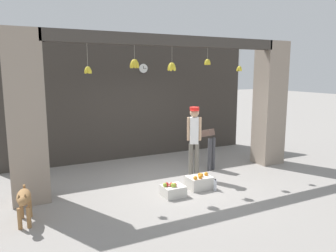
{
  "coord_description": "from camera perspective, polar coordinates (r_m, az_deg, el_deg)",
  "views": [
    {
      "loc": [
        -3.45,
        -6.48,
        2.57
      ],
      "look_at": [
        0.0,
        0.38,
        1.27
      ],
      "focal_mm": 35.0,
      "sensor_mm": 36.0,
      "label": 1
    }
  ],
  "objects": [
    {
      "name": "ground_plane",
      "position": [
        7.78,
        1.27,
        -9.69
      ],
      "size": [
        60.0,
        60.0,
        0.0
      ],
      "primitive_type": "plane",
      "color": "gray"
    },
    {
      "name": "water_bottle",
      "position": [
        7.28,
        8.22,
        -10.17
      ],
      "size": [
        0.07,
        0.07,
        0.26
      ],
      "color": "silver",
      "rests_on": "ground_plane"
    },
    {
      "name": "storefront_awning",
      "position": [
        7.47,
        0.82,
        14.38
      ],
      "size": [
        5.61,
        0.28,
        0.85
      ],
      "color": "#3D3833"
    },
    {
      "name": "fruit_crate_apples",
      "position": [
        6.91,
        0.87,
        -11.13
      ],
      "size": [
        0.44,
        0.4,
        0.3
      ],
      "color": "silver",
      "rests_on": "ground_plane"
    },
    {
      "name": "worker_stooping",
      "position": [
        8.72,
        6.38,
        -2.57
      ],
      "size": [
        0.43,
        0.83,
        1.11
      ],
      "rotation": [
        0.0,
        0.0,
        0.3
      ],
      "color": "#424247",
      "rests_on": "ground_plane"
    },
    {
      "name": "dog",
      "position": [
        6.14,
        -23.82,
        -11.69
      ],
      "size": [
        0.29,
        0.84,
        0.63
      ],
      "rotation": [
        0.0,
        0.0,
        -1.68
      ],
      "color": "#9E7042",
      "rests_on": "ground_plane"
    },
    {
      "name": "shop_pillar_left",
      "position": [
        6.85,
        -23.56,
        1.28
      ],
      "size": [
        0.7,
        0.6,
        3.35
      ],
      "primitive_type": "cube",
      "color": "gray",
      "rests_on": "ground_plane"
    },
    {
      "name": "shop_back_wall",
      "position": [
        9.74,
        -5.84,
        4.25
      ],
      "size": [
        7.51,
        0.12,
        3.35
      ],
      "primitive_type": "cube",
      "color": "#38332D",
      "rests_on": "ground_plane"
    },
    {
      "name": "wall_clock",
      "position": [
        9.72,
        -4.32,
        9.98
      ],
      "size": [
        0.28,
        0.03,
        0.28
      ],
      "color": "black"
    },
    {
      "name": "shop_pillar_right",
      "position": [
        9.48,
        17.27,
        3.73
      ],
      "size": [
        0.7,
        0.6,
        3.35
      ],
      "primitive_type": "cube",
      "color": "gray",
      "rests_on": "ground_plane"
    },
    {
      "name": "shopkeeper",
      "position": [
        7.82,
        4.57,
        -1.77
      ],
      "size": [
        0.32,
        0.32,
        1.73
      ],
      "rotation": [
        0.0,
        0.0,
        2.65
      ],
      "color": "#6B665B",
      "rests_on": "ground_plane"
    },
    {
      "name": "fruit_crate_oranges",
      "position": [
        7.36,
        5.45,
        -9.67
      ],
      "size": [
        0.53,
        0.4,
        0.35
      ],
      "color": "silver",
      "rests_on": "ground_plane"
    }
  ]
}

